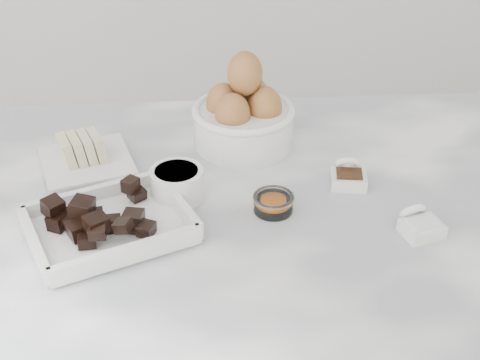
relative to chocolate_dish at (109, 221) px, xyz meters
name	(u,v)px	position (x,y,z in m)	size (l,w,h in m)	color
marble_slab	(228,223)	(0.18, 0.04, -0.04)	(1.20, 0.80, 0.04)	white
chocolate_dish	(109,221)	(0.00, 0.00, 0.00)	(0.28, 0.25, 0.06)	white
butter_plate	(84,156)	(-0.06, 0.20, 0.00)	(0.18, 0.18, 0.06)	white
sugar_ramekin	(177,183)	(0.10, 0.09, 0.00)	(0.09, 0.09, 0.05)	white
egg_bowl	(244,115)	(0.21, 0.26, 0.03)	(0.18, 0.18, 0.18)	white
honey_bowl	(180,187)	(0.10, 0.10, -0.01)	(0.07, 0.07, 0.03)	white
zest_bowl	(273,202)	(0.25, 0.04, -0.01)	(0.07, 0.07, 0.03)	white
vanilla_spoon	(348,176)	(0.38, 0.12, -0.01)	(0.06, 0.08, 0.04)	white
salt_spoon	(420,224)	(0.46, -0.02, -0.01)	(0.07, 0.08, 0.04)	white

